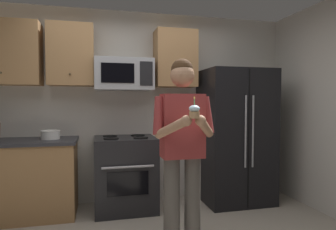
{
  "coord_description": "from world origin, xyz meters",
  "views": [
    {
      "loc": [
        -0.48,
        -2.33,
        1.37
      ],
      "look_at": [
        0.13,
        0.22,
        1.25
      ],
      "focal_mm": 31.16,
      "sensor_mm": 36.0,
      "label": 1
    }
  ],
  "objects_px": {
    "refrigerator": "(235,136)",
    "person": "(183,143)",
    "oven_range": "(125,173)",
    "microwave": "(124,75)",
    "bowl_large_white": "(50,134)",
    "cupcake": "(194,111)"
  },
  "relations": [
    {
      "from": "person",
      "to": "microwave",
      "type": "bearing_deg",
      "value": 108.28
    },
    {
      "from": "microwave",
      "to": "cupcake",
      "type": "distance_m",
      "value": 1.7
    },
    {
      "from": "microwave",
      "to": "bowl_large_white",
      "type": "height_order",
      "value": "microwave"
    },
    {
      "from": "oven_range",
      "to": "cupcake",
      "type": "height_order",
      "value": "cupcake"
    },
    {
      "from": "oven_range",
      "to": "refrigerator",
      "type": "xyz_separation_m",
      "value": [
        1.5,
        -0.04,
        0.44
      ]
    },
    {
      "from": "oven_range",
      "to": "cupcake",
      "type": "relative_size",
      "value": 5.36
    },
    {
      "from": "cupcake",
      "to": "bowl_large_white",
      "type": "bearing_deg",
      "value": 130.58
    },
    {
      "from": "microwave",
      "to": "refrigerator",
      "type": "height_order",
      "value": "microwave"
    },
    {
      "from": "oven_range",
      "to": "bowl_large_white",
      "type": "height_order",
      "value": "bowl_large_white"
    },
    {
      "from": "refrigerator",
      "to": "bowl_large_white",
      "type": "height_order",
      "value": "refrigerator"
    },
    {
      "from": "refrigerator",
      "to": "cupcake",
      "type": "height_order",
      "value": "refrigerator"
    },
    {
      "from": "refrigerator",
      "to": "oven_range",
      "type": "bearing_deg",
      "value": 178.5
    },
    {
      "from": "person",
      "to": "refrigerator",
      "type": "bearing_deg",
      "value": 45.69
    },
    {
      "from": "bowl_large_white",
      "to": "oven_range",
      "type": "bearing_deg",
      "value": -3.44
    },
    {
      "from": "oven_range",
      "to": "refrigerator",
      "type": "height_order",
      "value": "refrigerator"
    },
    {
      "from": "bowl_large_white",
      "to": "cupcake",
      "type": "relative_size",
      "value": 1.31
    },
    {
      "from": "bowl_large_white",
      "to": "cupcake",
      "type": "distance_m",
      "value": 2.04
    },
    {
      "from": "microwave",
      "to": "refrigerator",
      "type": "bearing_deg",
      "value": -6.03
    },
    {
      "from": "microwave",
      "to": "cupcake",
      "type": "bearing_deg",
      "value": -75.3
    },
    {
      "from": "microwave",
      "to": "refrigerator",
      "type": "xyz_separation_m",
      "value": [
        1.5,
        -0.16,
        -0.82
      ]
    },
    {
      "from": "microwave",
      "to": "oven_range",
      "type": "bearing_deg",
      "value": -90.02
    },
    {
      "from": "refrigerator",
      "to": "person",
      "type": "distance_m",
      "value": 1.55
    }
  ]
}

